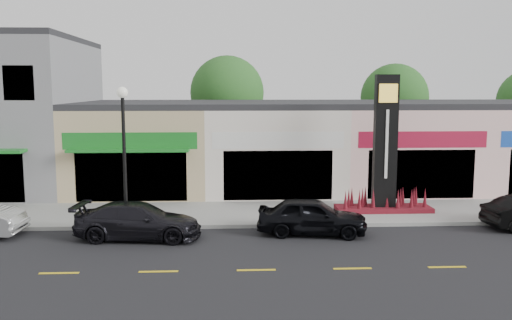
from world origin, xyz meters
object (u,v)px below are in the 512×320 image
object	(u,v)px
pylon_sign	(385,163)
car_dark_sedan	(138,221)
car_black_sedan	(312,216)
lamp_west_near	(124,141)

from	to	relation	value
pylon_sign	car_dark_sedan	xyz separation A→B (m)	(-10.22, -3.47, -1.60)
pylon_sign	car_black_sedan	distance (m)	5.10
lamp_west_near	car_black_sedan	size ratio (longest dim) A/B	1.31
lamp_west_near	pylon_sign	bearing A→B (deg)	8.77
car_dark_sedan	car_black_sedan	bearing A→B (deg)	-82.22
car_dark_sedan	pylon_sign	bearing A→B (deg)	-65.99
pylon_sign	car_black_sedan	xyz separation A→B (m)	(-3.67, -3.18, -1.57)
pylon_sign	car_dark_sedan	size ratio (longest dim) A/B	1.29
lamp_west_near	car_black_sedan	bearing A→B (deg)	-11.44
car_dark_sedan	car_black_sedan	xyz separation A→B (m)	(6.55, 0.29, 0.03)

